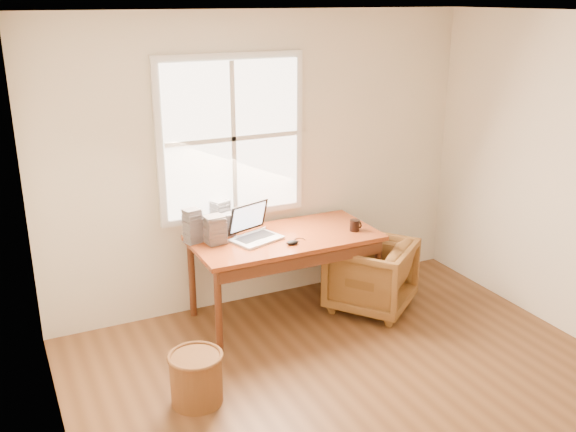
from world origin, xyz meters
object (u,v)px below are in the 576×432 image
Objects in this scene: armchair at (370,275)px; desk at (285,238)px; cd_stack_a at (220,216)px; coffee_mug at (355,225)px; laptop at (256,222)px; wicker_stool at (196,379)px.

desk is at bearing -53.11° from armchair.
cd_stack_a is at bearing 142.39° from desk.
armchair is (0.75, -0.21, -0.41)m from desk.
desk is 16.34× the size of coffee_mug.
armchair is 1.56× the size of laptop.
laptop reaches higher than coffee_mug.
desk is 2.26× the size of armchair.
desk is at bearing 39.19° from wicker_stool.
wicker_stool is at bearing -151.58° from laptop.
coffee_mug is (0.87, -0.16, -0.11)m from laptop.
wicker_stool is at bearing -117.61° from cd_stack_a.
coffee_mug reaches higher than desk.
cd_stack_a is at bearing 129.70° from coffee_mug.
armchair reaches higher than wicker_stool.
wicker_stool is at bearing -16.93° from armchair.
cd_stack_a is at bearing 100.93° from laptop.
cd_stack_a is (-1.21, 0.56, 0.57)m from armchair.
wicker_stool is 3.69× the size of coffee_mug.
coffee_mug is at bearing 23.77° from wicker_stool.
armchair is at bearing -30.75° from laptop.
coffee_mug is at bearing -25.30° from cd_stack_a.
desk is at bearing -20.07° from laptop.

